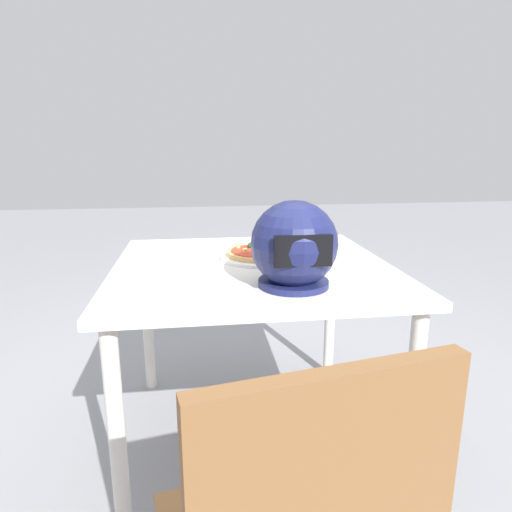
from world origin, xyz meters
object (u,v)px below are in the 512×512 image
at_px(drinking_glass, 318,253).
at_px(pizza, 260,252).
at_px(dining_table, 252,285).
at_px(motorcycle_helmet, 294,246).

bearing_deg(drinking_glass, pizza, -47.58).
relative_size(dining_table, motorcycle_helmet, 3.75).
bearing_deg(dining_table, drinking_glass, 151.68).
relative_size(motorcycle_helmet, drinking_glass, 2.10).
xyz_separation_m(pizza, drinking_glass, (-0.18, 0.20, 0.04)).
distance_m(dining_table, pizza, 0.14).
distance_m(pizza, motorcycle_helmet, 0.38).
distance_m(dining_table, motorcycle_helmet, 0.37).
relative_size(dining_table, pizza, 3.99).
distance_m(dining_table, drinking_glass, 0.29).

